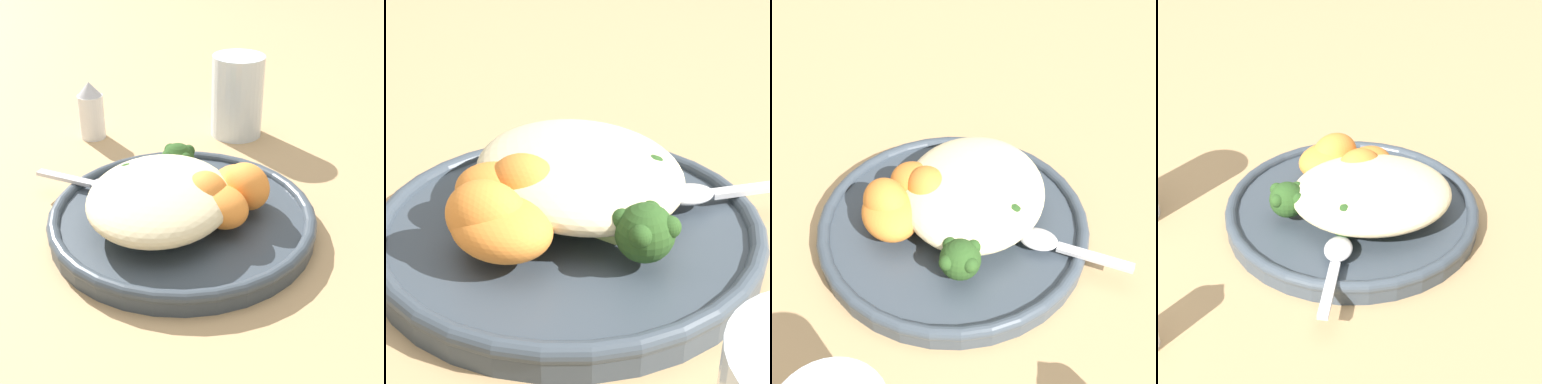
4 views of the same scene
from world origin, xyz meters
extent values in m
plane|color=tan|center=(0.00, 0.00, 0.00)|extent=(4.00, 4.00, 0.00)
cylinder|color=#38424C|center=(-0.01, 0.01, 0.01)|extent=(0.25, 0.25, 0.02)
torus|color=#38424C|center=(-0.01, 0.01, 0.02)|extent=(0.25, 0.25, 0.01)
ellipsoid|color=beige|center=(-0.02, 0.03, 0.04)|extent=(0.15, 0.13, 0.04)
ellipsoid|color=#9EBC66|center=(0.01, 0.01, 0.03)|extent=(0.10, 0.05, 0.01)
sphere|color=#284C1E|center=(0.06, 0.03, 0.04)|extent=(0.03, 0.03, 0.03)
sphere|color=#284C1E|center=(0.07, 0.04, 0.05)|extent=(0.01, 0.01, 0.01)
sphere|color=#284C1E|center=(0.05, 0.04, 0.05)|extent=(0.01, 0.01, 0.01)
sphere|color=#284C1E|center=(0.05, 0.02, 0.05)|extent=(0.01, 0.01, 0.01)
sphere|color=#284C1E|center=(0.07, 0.02, 0.05)|extent=(0.01, 0.01, 0.01)
ellipsoid|color=#9EBC66|center=(0.00, 0.02, 0.03)|extent=(0.03, 0.08, 0.01)
sphere|color=#284C1E|center=(0.01, 0.06, 0.04)|extent=(0.03, 0.03, 0.03)
sphere|color=#284C1E|center=(0.01, 0.08, 0.05)|extent=(0.01, 0.01, 0.01)
sphere|color=#284C1E|center=(0.01, 0.05, 0.05)|extent=(0.01, 0.01, 0.01)
ellipsoid|color=#9EBC66|center=(-0.02, 0.03, 0.03)|extent=(0.04, 0.07, 0.02)
sphere|color=#284C1E|center=(-0.03, 0.06, 0.04)|extent=(0.03, 0.03, 0.03)
sphere|color=#284C1E|center=(-0.03, 0.07, 0.04)|extent=(0.01, 0.01, 0.01)
sphere|color=#284C1E|center=(-0.05, 0.06, 0.04)|extent=(0.01, 0.01, 0.01)
sphere|color=#284C1E|center=(-0.03, 0.05, 0.04)|extent=(0.01, 0.01, 0.01)
ellipsoid|color=#9EBC66|center=(-0.03, 0.01, 0.03)|extent=(0.07, 0.04, 0.02)
sphere|color=#284C1E|center=(-0.06, 0.01, 0.04)|extent=(0.03, 0.03, 0.03)
sphere|color=#284C1E|center=(-0.05, 0.02, 0.04)|extent=(0.01, 0.01, 0.01)
sphere|color=#284C1E|center=(-0.07, 0.01, 0.04)|extent=(0.01, 0.01, 0.01)
sphere|color=#284C1E|center=(-0.05, 0.00, 0.04)|extent=(0.01, 0.01, 0.01)
ellipsoid|color=orange|center=(0.01, -0.04, 0.04)|extent=(0.08, 0.07, 0.03)
ellipsoid|color=orange|center=(0.01, -0.05, 0.04)|extent=(0.06, 0.06, 0.04)
ellipsoid|color=orange|center=(-0.02, -0.01, 0.04)|extent=(0.06, 0.06, 0.04)
ellipsoid|color=orange|center=(-0.03, -0.03, 0.04)|extent=(0.07, 0.07, 0.03)
cube|color=silver|center=(0.03, 0.14, 0.02)|extent=(0.02, 0.07, 0.00)
ellipsoid|color=silver|center=(0.02, 0.09, 0.03)|extent=(0.03, 0.04, 0.01)
camera|label=1|loc=(-0.43, -0.07, 0.29)|focal=50.00mm
camera|label=2|loc=(0.31, -0.15, 0.23)|focal=60.00mm
camera|label=3|loc=(0.33, 0.07, 0.38)|focal=50.00mm
camera|label=4|loc=(0.05, 0.53, 0.38)|focal=60.00mm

